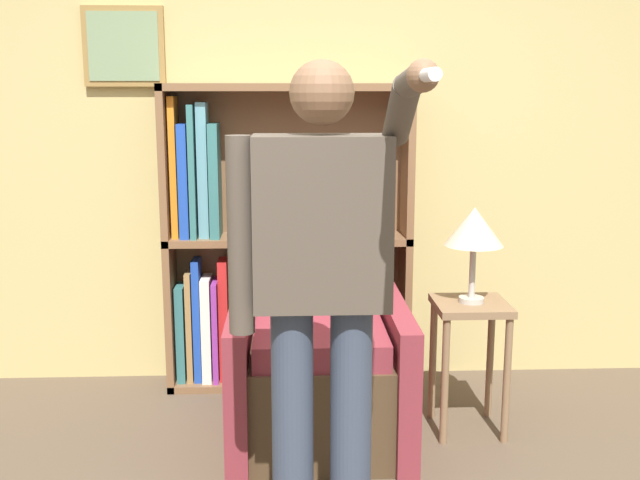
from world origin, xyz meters
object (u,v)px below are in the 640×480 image
(armchair, at_px, (318,355))
(side_table, at_px, (470,333))
(table_lamp, at_px, (474,229))
(bookcase, at_px, (257,243))
(person_standing, at_px, (321,279))

(armchair, relative_size, side_table, 2.00)
(armchair, distance_m, side_table, 0.75)
(armchair, distance_m, table_lamp, 0.97)
(side_table, bearing_deg, bookcase, 147.81)
(bookcase, xyz_separation_m, person_standing, (0.28, -1.62, 0.19))
(person_standing, bearing_deg, side_table, 50.99)
(table_lamp, bearing_deg, person_standing, -129.01)
(bookcase, relative_size, side_table, 2.58)
(person_standing, distance_m, side_table, 1.33)
(table_lamp, bearing_deg, armchair, 179.96)
(bookcase, distance_m, person_standing, 1.65)
(bookcase, relative_size, armchair, 1.29)
(armchair, relative_size, person_standing, 0.75)
(table_lamp, bearing_deg, side_table, 0.00)
(bookcase, height_order, armchair, bookcase)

